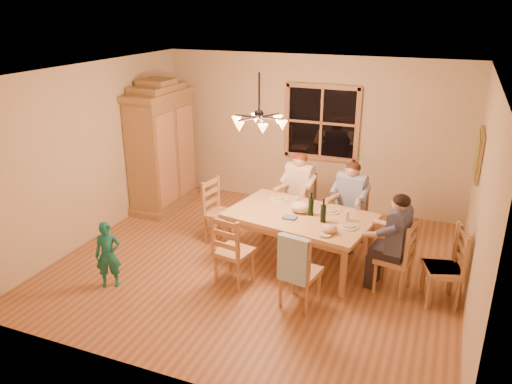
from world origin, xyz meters
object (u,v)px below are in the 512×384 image
at_px(wine_bottle_b, 323,211).
at_px(dining_table, 300,221).
at_px(chandelier, 259,121).
at_px(adult_slate_man, 397,231).
at_px(wine_bottle_a, 311,204).
at_px(chair_spare_front, 441,278).
at_px(chair_end_right, 393,269).
at_px(adult_plaid_man, 351,194).
at_px(chair_near_left, 234,262).
at_px(chair_end_left, 221,223).
at_px(chair_far_left, 298,215).
at_px(adult_woman, 299,183).
at_px(armoire, 162,150).
at_px(chair_far_right, 349,227).
at_px(chair_near_right, 300,282).
at_px(child, 108,255).
at_px(chair_spare_back, 441,280).

bearing_deg(wine_bottle_b, dining_table, 159.81).
height_order(chandelier, adult_slate_man, chandelier).
distance_m(wine_bottle_a, chair_spare_front, 1.91).
xyz_separation_m(chair_end_right, adult_plaid_man, (-0.80, 1.08, 0.54)).
distance_m(chandelier, wine_bottle_a, 1.36).
height_order(chair_near_left, adult_plaid_man, adult_plaid_man).
bearing_deg(wine_bottle_a, dining_table, -168.83).
relative_size(chair_end_left, adult_plaid_man, 1.13).
bearing_deg(chair_end_right, adult_slate_man, -80.08).
xyz_separation_m(chair_far_left, adult_woman, (-0.00, -0.00, 0.54)).
bearing_deg(adult_woman, chandelier, 90.48).
bearing_deg(chandelier, chair_end_right, -0.22).
bearing_deg(adult_woman, chair_far_left, -87.20).
xyz_separation_m(armoire, chair_far_right, (3.48, -0.34, -0.75)).
relative_size(chandelier, adult_woman, 0.88).
relative_size(chair_near_left, chair_near_right, 1.00).
bearing_deg(dining_table, chair_end_right, -9.92).
height_order(chair_near_left, adult_slate_man, adult_slate_man).
bearing_deg(adult_woman, chair_near_right, 117.90).
distance_m(chair_near_right, adult_slate_man, 1.38).
distance_m(chair_near_left, adult_woman, 1.92).
height_order(adult_slate_man, child, adult_slate_man).
bearing_deg(chair_near_left, chair_near_right, 0.00).
relative_size(chandelier, chair_far_right, 0.78).
xyz_separation_m(armoire, chair_end_left, (1.61, -0.95, -0.75)).
xyz_separation_m(chandelier, chair_near_right, (0.85, -0.77, -1.77)).
xyz_separation_m(chair_far_left, chair_end_right, (1.66, -1.23, 0.00)).
relative_size(chair_far_right, chair_spare_back, 1.00).
bearing_deg(chandelier, adult_slate_man, -0.22).
bearing_deg(wine_bottle_a, chandelier, -159.13).
xyz_separation_m(adult_plaid_man, adult_slate_man, (0.80, -1.08, 0.00)).
relative_size(chair_far_left, child, 1.10).
relative_size(armoire, chair_far_right, 2.32).
distance_m(adult_plaid_man, chair_spare_back, 1.88).
relative_size(armoire, chair_far_left, 2.32).
xyz_separation_m(adult_plaid_man, wine_bottle_a, (-0.39, -0.82, 0.08)).
distance_m(armoire, wine_bottle_b, 3.56).
height_order(chair_far_right, chair_near_right, same).
height_order(chair_near_left, chair_near_right, same).
distance_m(chandelier, adult_slate_man, 2.24).
height_order(chair_far_left, chair_far_right, same).
height_order(chair_end_left, wine_bottle_b, wine_bottle_b).
bearing_deg(child, chair_end_right, -10.55).
relative_size(chair_far_right, chair_near_right, 1.00).
relative_size(chair_far_right, chair_spare_front, 1.00).
distance_m(chair_near_left, adult_slate_man, 2.13).
height_order(wine_bottle_a, chair_spare_back, wine_bottle_a).
bearing_deg(adult_plaid_man, chair_far_left, 0.00).
relative_size(chair_end_right, wine_bottle_a, 3.00).
distance_m(chair_far_right, chair_near_left, 2.04).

